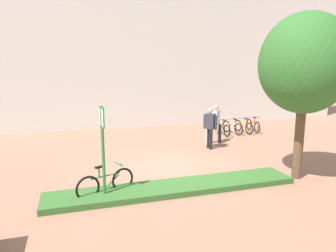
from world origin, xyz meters
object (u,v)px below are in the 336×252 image
(bike_rack_cluster, at_px, (238,127))
(person_casual_tan, at_px, (216,122))
(bike_at_sign, at_px, (106,183))
(tree_sidewalk, at_px, (305,64))
(person_suited_dark, at_px, (210,126))
(bollard_steel, at_px, (208,134))
(parking_sign_post, at_px, (103,139))

(bike_rack_cluster, distance_m, person_casual_tan, 2.67)
(bike_rack_cluster, bearing_deg, bike_at_sign, -140.84)
(tree_sidewalk, bearing_deg, bike_at_sign, 176.31)
(tree_sidewalk, bearing_deg, person_suited_dark, 105.32)
(tree_sidewalk, xyz_separation_m, bollard_steel, (-0.85, 4.74, -3.00))
(tree_sidewalk, distance_m, bollard_steel, 5.67)
(person_suited_dark, relative_size, person_casual_tan, 1.00)
(bike_rack_cluster, distance_m, person_suited_dark, 3.65)
(person_suited_dark, height_order, person_casual_tan, same)
(bike_rack_cluster, bearing_deg, person_casual_tan, -142.20)
(bollard_steel, bearing_deg, person_suited_dark, -108.07)
(tree_sidewalk, xyz_separation_m, parking_sign_post, (-5.83, 0.16, -1.86))
(tree_sidewalk, height_order, person_casual_tan, tree_sidewalk)
(tree_sidewalk, height_order, parking_sign_post, tree_sidewalk)
(person_suited_dark, bearing_deg, bike_at_sign, -142.25)
(person_suited_dark, bearing_deg, person_casual_tan, 50.97)
(bike_at_sign, distance_m, person_casual_tan, 6.93)
(bike_rack_cluster, bearing_deg, tree_sidewalk, -104.08)
(parking_sign_post, bearing_deg, person_suited_dark, 39.00)
(bike_at_sign, xyz_separation_m, person_suited_dark, (4.67, 3.62, 0.63))
(person_casual_tan, bearing_deg, person_suited_dark, -129.03)
(bike_at_sign, height_order, person_suited_dark, person_suited_dark)
(bike_at_sign, bearing_deg, tree_sidewalk, -3.69)
(parking_sign_post, xyz_separation_m, person_casual_tan, (5.38, 4.62, -0.61))
(tree_sidewalk, bearing_deg, person_casual_tan, 95.43)
(tree_sidewalk, relative_size, parking_sign_post, 2.02)
(parking_sign_post, relative_size, bollard_steel, 2.71)
(tree_sidewalk, xyz_separation_m, bike_at_sign, (-5.77, 0.37, -3.10))
(tree_sidewalk, distance_m, person_suited_dark, 4.82)
(bike_rack_cluster, height_order, person_suited_dark, person_suited_dark)
(bike_rack_cluster, bearing_deg, person_suited_dark, -138.51)
(bike_at_sign, distance_m, bollard_steel, 6.58)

